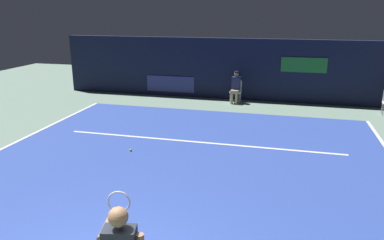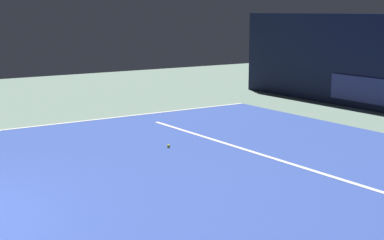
{
  "view_description": "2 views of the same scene",
  "coord_description": "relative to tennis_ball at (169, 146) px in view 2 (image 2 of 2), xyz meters",
  "views": [
    {
      "loc": [
        2.3,
        -3.55,
        3.73
      ],
      "look_at": [
        -0.08,
        5.86,
        0.83
      ],
      "focal_mm": 34.59,
      "sensor_mm": 36.0,
      "label": 1
    },
    {
      "loc": [
        8.0,
        -0.68,
        2.71
      ],
      "look_at": [
        -0.38,
        4.92,
        0.8
      ],
      "focal_mm": 54.76,
      "sensor_mm": 36.0,
      "label": 2
    }
  ],
  "objects": [
    {
      "name": "ground_plane",
      "position": [
        1.66,
        -0.76,
        -0.05
      ],
      "size": [
        30.74,
        30.74,
        0.0
      ],
      "primitive_type": "plane",
      "color": "slate"
    },
    {
      "name": "court_surface",
      "position": [
        1.66,
        -0.76,
        -0.04
      ],
      "size": [
        10.51,
        10.91,
        0.01
      ],
      "primitive_type": "cube",
      "color": "#2D479E",
      "rests_on": "ground"
    },
    {
      "name": "line_sideline_right",
      "position": [
        -3.55,
        -0.76,
        -0.03
      ],
      "size": [
        0.1,
        10.91,
        0.01
      ],
      "primitive_type": "cube",
      "color": "white",
      "rests_on": "court_surface"
    },
    {
      "name": "line_service",
      "position": [
        1.66,
        1.15,
        -0.03
      ],
      "size": [
        8.2,
        0.1,
        0.01
      ],
      "primitive_type": "cube",
      "color": "white",
      "rests_on": "court_surface"
    },
    {
      "name": "tennis_ball",
      "position": [
        0.0,
        0.0,
        0.0
      ],
      "size": [
        0.07,
        0.07,
        0.07
      ],
      "primitive_type": "sphere",
      "color": "#CCE033",
      "rests_on": "court_surface"
    }
  ]
}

